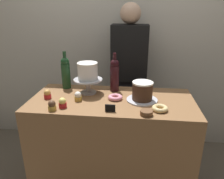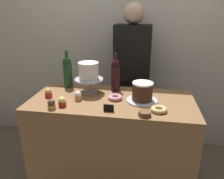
% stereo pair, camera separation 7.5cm
% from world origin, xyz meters
% --- Properties ---
extents(back_wall, '(6.00, 0.05, 2.60)m').
position_xyz_m(back_wall, '(0.00, 0.87, 1.30)').
color(back_wall, beige).
rests_on(back_wall, ground_plane).
extents(display_counter, '(1.27, 0.60, 0.88)m').
position_xyz_m(display_counter, '(0.00, 0.00, 0.44)').
color(display_counter, brown).
rests_on(display_counter, ground_plane).
extents(cake_stand_pedestal, '(0.24, 0.24, 0.12)m').
position_xyz_m(cake_stand_pedestal, '(-0.21, 0.11, 0.96)').
color(cake_stand_pedestal, '#B2B2B7').
rests_on(cake_stand_pedestal, display_counter).
extents(white_layer_cake, '(0.16, 0.16, 0.14)m').
position_xyz_m(white_layer_cake, '(-0.21, 0.11, 1.07)').
color(white_layer_cake, white).
rests_on(white_layer_cake, cake_stand_pedestal).
extents(silver_serving_platter, '(0.24, 0.24, 0.01)m').
position_xyz_m(silver_serving_platter, '(0.23, -0.00, 0.89)').
color(silver_serving_platter, silver).
rests_on(silver_serving_platter, display_counter).
extents(chocolate_round_cake, '(0.16, 0.16, 0.14)m').
position_xyz_m(chocolate_round_cake, '(0.23, -0.00, 0.96)').
color(chocolate_round_cake, '#3D2619').
rests_on(chocolate_round_cake, silver_serving_platter).
extents(wine_bottle_dark_red, '(0.08, 0.08, 0.33)m').
position_xyz_m(wine_bottle_dark_red, '(0.00, 0.19, 1.03)').
color(wine_bottle_dark_red, black).
rests_on(wine_bottle_dark_red, display_counter).
extents(wine_bottle_green, '(0.08, 0.08, 0.33)m').
position_xyz_m(wine_bottle_green, '(-0.43, 0.21, 1.03)').
color(wine_bottle_green, '#193D1E').
rests_on(wine_bottle_green, display_counter).
extents(cupcake_chocolate, '(0.06, 0.06, 0.07)m').
position_xyz_m(cupcake_chocolate, '(-0.39, -0.24, 0.92)').
color(cupcake_chocolate, gold).
rests_on(cupcake_chocolate, display_counter).
extents(cupcake_caramel, '(0.06, 0.06, 0.07)m').
position_xyz_m(cupcake_caramel, '(-0.50, -0.04, 0.92)').
color(cupcake_caramel, red).
rests_on(cupcake_caramel, display_counter).
extents(cupcake_vanilla, '(0.06, 0.06, 0.07)m').
position_xyz_m(cupcake_vanilla, '(-0.25, -0.06, 0.92)').
color(cupcake_vanilla, gold).
rests_on(cupcake_vanilla, display_counter).
extents(cupcake_lemon, '(0.06, 0.06, 0.07)m').
position_xyz_m(cupcake_lemon, '(-0.33, -0.19, 0.92)').
color(cupcake_lemon, red).
rests_on(cupcake_lemon, display_counter).
extents(donut_glazed, '(0.11, 0.11, 0.03)m').
position_xyz_m(donut_glazed, '(0.35, -0.16, 0.90)').
color(donut_glazed, '#E0C17F').
rests_on(donut_glazed, display_counter).
extents(donut_pink, '(0.11, 0.11, 0.03)m').
position_xyz_m(donut_pink, '(0.03, -0.00, 0.90)').
color(donut_pink, pink).
rests_on(donut_pink, display_counter).
extents(cookie_stack, '(0.08, 0.08, 0.03)m').
position_xyz_m(cookie_stack, '(0.26, -0.24, 0.90)').
color(cookie_stack, brown).
rests_on(cookie_stack, display_counter).
extents(price_sign_chalkboard, '(0.07, 0.01, 0.05)m').
position_xyz_m(price_sign_chalkboard, '(0.01, -0.22, 0.91)').
color(price_sign_chalkboard, black).
rests_on(price_sign_chalkboard, display_counter).
extents(coffee_cup_ceramic, '(0.08, 0.08, 0.08)m').
position_xyz_m(coffee_cup_ceramic, '(0.25, 0.19, 0.92)').
color(coffee_cup_ceramic, white).
rests_on(coffee_cup_ceramic, display_counter).
extents(barista_figure, '(0.36, 0.22, 1.60)m').
position_xyz_m(barista_figure, '(0.11, 0.62, 0.84)').
color(barista_figure, black).
rests_on(barista_figure, ground_plane).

